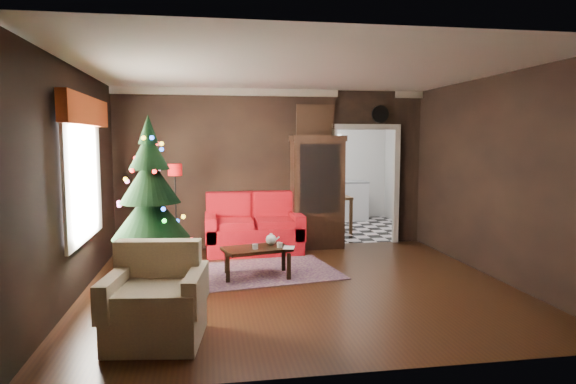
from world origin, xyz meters
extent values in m
plane|color=black|center=(0.00, 0.00, 0.00)|extent=(5.50, 5.50, 0.00)
plane|color=white|center=(0.00, 0.00, 2.80)|extent=(5.50, 5.50, 0.00)
plane|color=black|center=(0.00, 2.50, 1.40)|extent=(5.50, 0.00, 5.50)
plane|color=black|center=(0.00, -2.50, 1.40)|extent=(5.50, 0.00, 5.50)
plane|color=black|center=(-2.75, 0.00, 1.40)|extent=(0.00, 5.50, 5.50)
plane|color=black|center=(2.75, 0.00, 1.40)|extent=(0.00, 5.50, 5.50)
cube|color=white|center=(-2.71, 0.20, 1.45)|extent=(0.05, 1.60, 1.40)
cube|color=#9C3413|center=(-2.63, 0.20, 2.27)|extent=(0.12, 2.10, 0.35)
plane|color=silver|center=(1.70, 4.00, 0.00)|extent=(3.00, 3.00, 0.00)
cube|color=white|center=(1.70, 5.45, 1.70)|extent=(0.70, 0.06, 0.70)
cube|color=#503142|center=(-0.38, 0.75, 0.01)|extent=(2.30, 1.83, 0.01)
cylinder|color=silver|center=(-0.53, 0.43, 0.45)|extent=(0.09, 0.09, 0.07)
cylinder|color=beige|center=(-0.19, 0.47, 0.45)|extent=(0.10, 0.10, 0.07)
imported|color=gray|center=(-0.15, 0.41, 0.52)|extent=(0.15, 0.05, 0.21)
cylinder|color=white|center=(1.95, 2.45, 2.38)|extent=(0.32, 0.32, 0.06)
cube|color=#C27B48|center=(0.75, 2.46, 2.25)|extent=(0.62, 0.05, 0.52)
cube|color=white|center=(1.70, 5.20, 0.45)|extent=(1.80, 0.60, 0.90)
camera|label=1|loc=(-1.18, -6.27, 1.91)|focal=30.95mm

